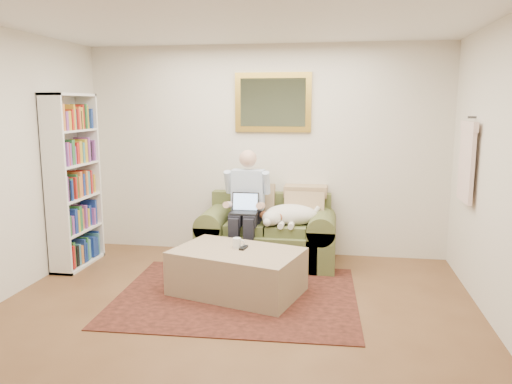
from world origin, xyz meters
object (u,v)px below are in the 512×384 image
(seated_man, at_px, (246,209))
(laptop, at_px, (245,207))
(sleeping_dog, at_px, (291,215))
(bookshelf, at_px, (73,181))
(coffee_mug, at_px, (237,243))
(sofa, at_px, (268,240))
(ottoman, at_px, (237,272))

(seated_man, xyz_separation_m, laptop, (0.00, -0.06, 0.03))
(sleeping_dog, distance_m, bookshelf, 2.55)
(sleeping_dog, height_order, bookshelf, bookshelf)
(seated_man, relative_size, coffee_mug, 13.51)
(sofa, bearing_deg, ottoman, -98.77)
(seated_man, height_order, bookshelf, bookshelf)
(sleeping_dog, bearing_deg, laptop, -166.36)
(sofa, relative_size, ottoman, 1.31)
(laptop, distance_m, bookshelf, 2.00)
(bookshelf, bearing_deg, sleeping_dog, 8.61)
(sleeping_dog, bearing_deg, sofa, 164.26)
(sofa, height_order, coffee_mug, sofa)
(sofa, height_order, seated_man, seated_man)
(ottoman, bearing_deg, sofa, 81.23)
(coffee_mug, bearing_deg, laptop, 94.65)
(ottoman, distance_m, bookshelf, 2.26)
(laptop, xyz_separation_m, ottoman, (0.08, -0.83, -0.48))
(laptop, distance_m, sleeping_dog, 0.55)
(sofa, distance_m, laptop, 0.54)
(coffee_mug, bearing_deg, ottoman, -77.03)
(laptop, xyz_separation_m, coffee_mug, (0.06, -0.75, -0.21))
(ottoman, relative_size, coffee_mug, 12.28)
(seated_man, xyz_separation_m, ottoman, (0.08, -0.89, -0.45))
(ottoman, height_order, bookshelf, bookshelf)
(laptop, bearing_deg, sleeping_dog, 13.64)
(bookshelf, bearing_deg, sofa, 11.76)
(seated_man, height_order, sleeping_dog, seated_man)
(coffee_mug, relative_size, bookshelf, 0.05)
(sofa, xyz_separation_m, coffee_mug, (-0.18, -0.96, 0.22))
(sleeping_dog, bearing_deg, coffee_mug, -118.14)
(ottoman, relative_size, bookshelf, 0.61)
(laptop, distance_m, ottoman, 0.97)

